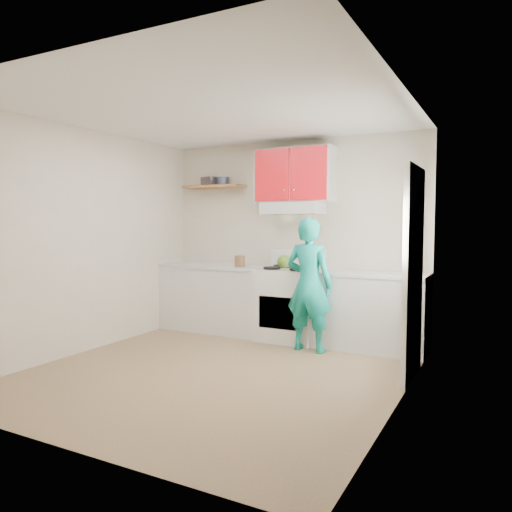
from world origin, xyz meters
The scene contains 21 objects.
floor centered at (0.00, 0.00, 0.00)m, with size 3.80×3.80×0.00m, color brown.
ceiling centered at (0.00, 0.00, 2.60)m, with size 3.60×3.80×0.04m, color white.
back_wall centered at (0.00, 1.90, 1.30)m, with size 3.60×0.04×2.60m, color beige.
front_wall centered at (0.00, -1.90, 1.30)m, with size 3.60×0.04×2.60m, color beige.
left_wall centered at (-1.80, 0.00, 1.30)m, with size 0.04×3.80×2.60m, color beige.
right_wall centered at (1.80, 0.00, 1.30)m, with size 0.04×3.80×2.60m, color beige.
door centered at (1.78, 0.70, 1.02)m, with size 0.05×0.85×2.05m, color white.
door_glass centered at (1.75, 0.70, 1.45)m, with size 0.01×0.55×0.95m, color white.
counter_left centered at (-1.04, 1.60, 0.45)m, with size 1.52×0.60×0.90m, color silver.
counter_right centered at (1.14, 1.60, 0.45)m, with size 1.32×0.60×0.90m, color silver.
stove centered at (0.10, 1.57, 0.46)m, with size 0.76×0.65×0.92m, color white.
range_hood centered at (0.10, 1.68, 1.70)m, with size 0.76×0.44×0.15m, color silver.
upper_cabinets centered at (0.10, 1.73, 2.12)m, with size 1.02×0.33×0.70m, color #B00F16.
shelf centered at (-1.15, 1.75, 2.02)m, with size 0.90×0.30×0.04m, color brown.
books centered at (-1.23, 1.77, 2.10)m, with size 0.23×0.17×0.12m, color #453D43.
tin centered at (-1.00, 1.75, 2.09)m, with size 0.18×0.18×0.11m, color #333D4C.
kettle centered at (-0.01, 1.66, 1.01)m, with size 0.20×0.20×0.17m, color #567821.
crock centered at (-0.60, 1.51, 0.99)m, with size 0.14×0.14×0.17m, color brown.
cutting_board centered at (0.81, 1.51, 0.91)m, with size 0.30×0.22×0.02m, color olive.
silicone_mat centered at (1.61, 1.59, 0.90)m, with size 0.33×0.28×0.01m, color red.
person centered at (0.52, 1.19, 0.79)m, with size 0.57×0.38×1.57m, color #0D7C6E.
Camera 1 is at (2.58, -4.09, 1.52)m, focal length 33.99 mm.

